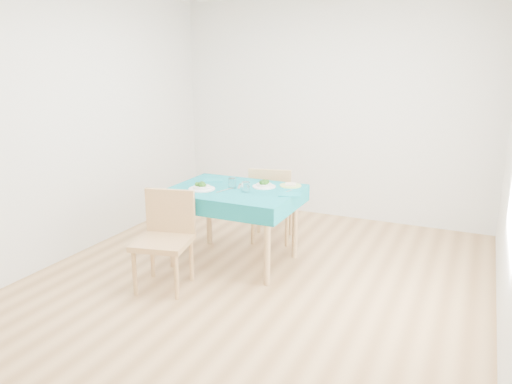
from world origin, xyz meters
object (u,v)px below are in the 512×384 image
at_px(side_plate, 291,186).
at_px(chair_far, 273,191).
at_px(table, 235,226).
at_px(bowl_near, 202,186).
at_px(chair_near, 162,226).
at_px(bowl_far, 264,184).

bearing_deg(side_plate, chair_far, 130.94).
height_order(table, bowl_near, bowl_near).
bearing_deg(chair_near, bowl_near, 73.57).
bearing_deg(bowl_near, chair_near, -93.67).
xyz_separation_m(table, chair_near, (-0.31, -0.78, 0.19)).
xyz_separation_m(bowl_far, side_plate, (0.22, 0.15, -0.03)).
bearing_deg(chair_far, table, 69.42).
distance_m(bowl_far, side_plate, 0.27).
distance_m(bowl_near, bowl_far, 0.61).
xyz_separation_m(table, side_plate, (0.46, 0.32, 0.38)).
relative_size(bowl_near, side_plate, 1.19).
bearing_deg(bowl_far, chair_near, -119.72).
relative_size(chair_near, bowl_far, 5.02).
bearing_deg(chair_far, side_plate, 116.72).
xyz_separation_m(chair_near, bowl_far, (0.55, 0.95, 0.22)).
bearing_deg(bowl_near, side_plate, 33.53).
relative_size(chair_far, bowl_near, 4.46).
bearing_deg(bowl_far, chair_far, 104.65).
bearing_deg(chair_far, bowl_far, 90.43).
bearing_deg(chair_near, bowl_far, 47.52).
distance_m(table, bowl_near, 0.52).
xyz_separation_m(bowl_near, bowl_far, (0.51, 0.34, -0.00)).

